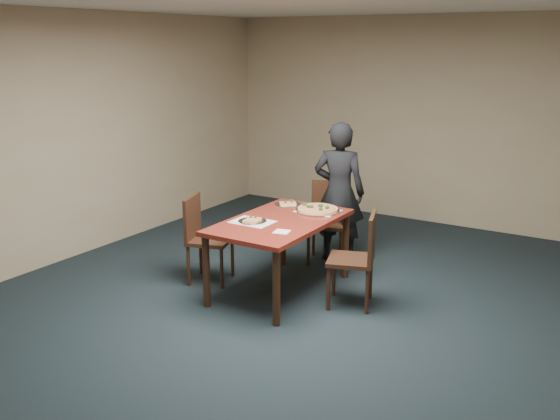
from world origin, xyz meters
The scene contains 13 objects.
ground centered at (0.00, 0.00, 0.00)m, with size 8.00×8.00×0.00m, color black.
room_shell centered at (0.00, 0.00, 1.74)m, with size 8.00×8.00×8.00m.
dining_table centered at (-0.38, 0.75, 0.66)m, with size 0.90×1.50×0.75m.
chair_far centered at (-0.41, 1.84, 0.52)m, with size 0.54×0.54×0.91m.
chair_left centered at (-1.21, 0.57, 0.52)m, with size 0.53×0.53×0.91m.
chair_right centered at (0.44, 0.84, 0.52)m, with size 0.53×0.53×0.91m.
diner centered at (-0.31, 1.91, 0.80)m, with size 0.58×0.38×1.60m, color black.
placemat_main centered at (-0.22, 1.23, 0.75)m, with size 0.42×0.32×0.00m, color white.
placemat_near centered at (-0.57, 0.54, 0.75)m, with size 0.40×0.30×0.00m, color white.
pizza_pan centered at (-0.22, 1.23, 0.77)m, with size 0.46×0.46×0.07m.
slice_plate_near centered at (-0.57, 0.54, 0.76)m, with size 0.28×0.28×0.05m.
slice_plate_far centered at (-0.61, 1.28, 0.76)m, with size 0.28×0.28×0.06m.
napkin centered at (-0.15, 0.41, 0.75)m, with size 0.14×0.14×0.01m, color white.
Camera 1 is at (2.73, -4.26, 2.45)m, focal length 40.00 mm.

